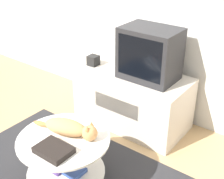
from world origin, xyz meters
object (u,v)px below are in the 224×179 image
dvd_box (54,150)px  cat (70,128)px  tv (150,54)px  speaker (93,60)px

dvd_box → cat: cat is taller
dvd_box → cat: bearing=104.9°
dvd_box → tv: bearing=89.7°
tv → cat: tv is taller
tv → cat: 1.07m
dvd_box → speaker: bearing=117.9°
dvd_box → cat: size_ratio=0.45×
speaker → dvd_box: bearing=-62.1°
tv → dvd_box: bearing=-90.3°
tv → speaker: 0.66m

